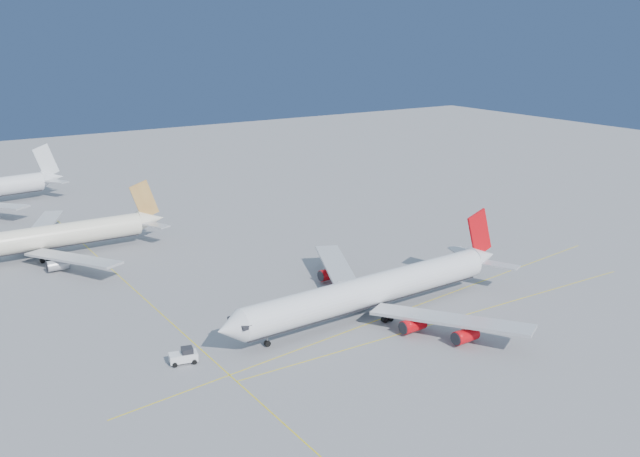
% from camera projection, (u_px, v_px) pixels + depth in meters
% --- Properties ---
extents(ground, '(500.00, 500.00, 0.00)m').
position_uv_depth(ground, '(390.00, 298.00, 137.86)').
color(ground, slate).
rests_on(ground, ground).
extents(taxiway_lines, '(118.86, 140.00, 0.02)m').
position_uv_depth(taxiway_lines, '(308.00, 303.00, 135.27)').
color(taxiway_lines, yellow).
rests_on(taxiway_lines, ground).
extents(airliner_virgin, '(64.17, 57.60, 15.83)m').
position_uv_depth(airliner_virgin, '(376.00, 290.00, 128.98)').
color(airliner_virgin, white).
rests_on(airliner_virgin, ground).
extents(airliner_etihad, '(58.18, 53.94, 15.23)m').
position_uv_depth(airliner_etihad, '(41.00, 238.00, 160.60)').
color(airliner_etihad, '#EEE4CA').
rests_on(airliner_etihad, ground).
extents(pushback_tug, '(4.70, 3.43, 2.43)m').
position_uv_depth(pushback_tug, '(184.00, 356.00, 111.27)').
color(pushback_tug, white).
rests_on(pushback_tug, ground).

